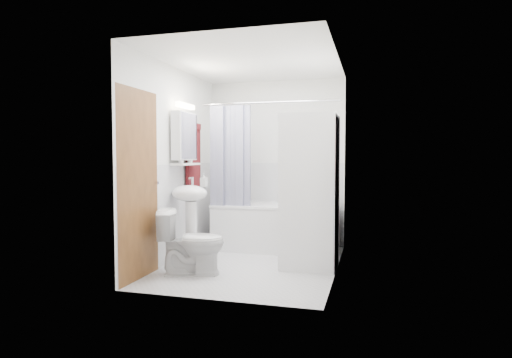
% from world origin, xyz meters
% --- Properties ---
extents(floor, '(2.60, 2.60, 0.00)m').
position_xyz_m(floor, '(0.00, 0.00, 0.00)').
color(floor, silver).
rests_on(floor, ground).
extents(room_walls, '(2.60, 2.60, 2.60)m').
position_xyz_m(room_walls, '(0.00, 0.00, 1.49)').
color(room_walls, white).
rests_on(room_walls, ground).
extents(wainscot, '(1.98, 2.58, 2.58)m').
position_xyz_m(wainscot, '(0.00, 0.29, 0.60)').
color(wainscot, white).
rests_on(wainscot, ground).
extents(door, '(0.05, 2.00, 2.00)m').
position_xyz_m(door, '(-0.95, -0.55, 1.00)').
color(door, brown).
rests_on(door, ground).
extents(bathtub, '(1.66, 0.79, 0.63)m').
position_xyz_m(bathtub, '(0.08, 0.92, 0.35)').
color(bathtub, white).
rests_on(bathtub, ground).
extents(tub_spout, '(0.04, 0.12, 0.04)m').
position_xyz_m(tub_spout, '(0.28, 1.25, 0.95)').
color(tub_spout, silver).
rests_on(tub_spout, room_walls).
extents(curtain_rod, '(1.84, 0.02, 0.02)m').
position_xyz_m(curtain_rod, '(0.08, 0.59, 2.00)').
color(curtain_rod, silver).
rests_on(curtain_rod, room_walls).
extents(shower_curtain, '(0.55, 0.02, 1.45)m').
position_xyz_m(shower_curtain, '(-0.47, 0.59, 1.25)').
color(shower_curtain, '#141749').
rests_on(shower_curtain, curtain_rod).
extents(sink, '(0.44, 0.37, 1.04)m').
position_xyz_m(sink, '(-0.75, -0.09, 0.70)').
color(sink, white).
rests_on(sink, ground).
extents(medicine_cabinet, '(0.13, 0.50, 0.71)m').
position_xyz_m(medicine_cabinet, '(-0.90, 0.10, 1.57)').
color(medicine_cabinet, white).
rests_on(medicine_cabinet, room_walls).
extents(shelf, '(0.18, 0.54, 0.02)m').
position_xyz_m(shelf, '(-0.89, 0.10, 1.20)').
color(shelf, silver).
rests_on(shelf, room_walls).
extents(shower_caddy, '(0.22, 0.06, 0.02)m').
position_xyz_m(shower_caddy, '(0.33, 1.24, 1.15)').
color(shower_caddy, silver).
rests_on(shower_caddy, room_walls).
extents(towel, '(0.07, 0.38, 0.92)m').
position_xyz_m(towel, '(-0.94, 0.44, 1.30)').
color(towel, '#591318').
rests_on(towel, room_walls).
extents(washer_dryer, '(0.65, 0.63, 1.78)m').
position_xyz_m(washer_dryer, '(0.68, 0.10, 0.89)').
color(washer_dryer, white).
rests_on(washer_dryer, ground).
extents(toilet, '(0.80, 0.59, 0.70)m').
position_xyz_m(toilet, '(-0.53, -0.56, 0.35)').
color(toilet, white).
rests_on(toilet, ground).
extents(soap_pump, '(0.08, 0.17, 0.08)m').
position_xyz_m(soap_pump, '(-0.71, 0.25, 0.95)').
color(soap_pump, gray).
rests_on(soap_pump, sink).
extents(shelf_bottle, '(0.07, 0.18, 0.07)m').
position_xyz_m(shelf_bottle, '(-0.89, -0.05, 1.25)').
color(shelf_bottle, gray).
rests_on(shelf_bottle, shelf).
extents(shelf_cup, '(0.10, 0.09, 0.10)m').
position_xyz_m(shelf_cup, '(-0.89, 0.22, 1.26)').
color(shelf_cup, gray).
rests_on(shelf_cup, shelf).
extents(shampoo_a, '(0.13, 0.17, 0.13)m').
position_xyz_m(shampoo_a, '(0.35, 1.24, 1.23)').
color(shampoo_a, gray).
rests_on(shampoo_a, shower_caddy).
extents(shampoo_b, '(0.08, 0.21, 0.08)m').
position_xyz_m(shampoo_b, '(0.47, 1.24, 1.20)').
color(shampoo_b, '#293DA5').
rests_on(shampoo_b, shower_caddy).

